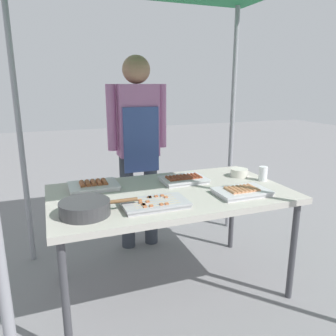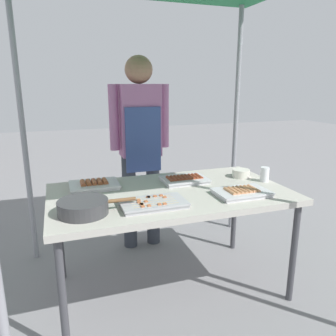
{
  "view_description": "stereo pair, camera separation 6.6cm",
  "coord_description": "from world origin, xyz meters",
  "px_view_note": "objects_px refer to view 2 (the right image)",
  "views": [
    {
      "loc": [
        -0.76,
        -1.97,
        1.46
      ],
      "look_at": [
        0.0,
        0.05,
        0.9
      ],
      "focal_mm": 34.95,
      "sensor_mm": 36.0,
      "label": 1
    },
    {
      "loc": [
        -0.7,
        -1.99,
        1.46
      ],
      "look_at": [
        0.0,
        0.05,
        0.9
      ],
      "focal_mm": 34.95,
      "sensor_mm": 36.0,
      "label": 2
    }
  ],
  "objects_px": {
    "tray_meat_skewers": "(153,203)",
    "cooking_wok": "(83,206)",
    "stall_table": "(170,198)",
    "tray_grilled_sausages": "(184,179)",
    "tray_pork_links": "(94,185)",
    "vendor_woman": "(140,138)",
    "tray_spring_rolls": "(242,192)",
    "drink_cup_near_edge": "(265,174)",
    "condiment_bowl": "(241,173)"
  },
  "relations": [
    {
      "from": "tray_pork_links",
      "to": "cooking_wok",
      "type": "xyz_separation_m",
      "value": [
        -0.11,
        -0.46,
        0.02
      ]
    },
    {
      "from": "drink_cup_near_edge",
      "to": "vendor_woman",
      "type": "height_order",
      "value": "vendor_woman"
    },
    {
      "from": "condiment_bowl",
      "to": "drink_cup_near_edge",
      "type": "height_order",
      "value": "drink_cup_near_edge"
    },
    {
      "from": "tray_pork_links",
      "to": "cooking_wok",
      "type": "height_order",
      "value": "cooking_wok"
    },
    {
      "from": "tray_spring_rolls",
      "to": "drink_cup_near_edge",
      "type": "height_order",
      "value": "drink_cup_near_edge"
    },
    {
      "from": "tray_spring_rolls",
      "to": "cooking_wok",
      "type": "distance_m",
      "value": 1.01
    },
    {
      "from": "cooking_wok",
      "to": "condiment_bowl",
      "type": "height_order",
      "value": "cooking_wok"
    },
    {
      "from": "tray_pork_links",
      "to": "cooking_wok",
      "type": "relative_size",
      "value": 0.76
    },
    {
      "from": "tray_spring_rolls",
      "to": "tray_grilled_sausages",
      "type": "bearing_deg",
      "value": 122.09
    },
    {
      "from": "tray_grilled_sausages",
      "to": "cooking_wok",
      "type": "relative_size",
      "value": 0.74
    },
    {
      "from": "tray_grilled_sausages",
      "to": "drink_cup_near_edge",
      "type": "relative_size",
      "value": 3.02
    },
    {
      "from": "tray_meat_skewers",
      "to": "tray_pork_links",
      "type": "height_order",
      "value": "tray_pork_links"
    },
    {
      "from": "stall_table",
      "to": "tray_pork_links",
      "type": "relative_size",
      "value": 4.76
    },
    {
      "from": "tray_meat_skewers",
      "to": "vendor_woman",
      "type": "height_order",
      "value": "vendor_woman"
    },
    {
      "from": "tray_grilled_sausages",
      "to": "cooking_wok",
      "type": "xyz_separation_m",
      "value": [
        -0.76,
        -0.38,
        0.02
      ]
    },
    {
      "from": "tray_grilled_sausages",
      "to": "vendor_woman",
      "type": "bearing_deg",
      "value": 108.38
    },
    {
      "from": "tray_spring_rolls",
      "to": "condiment_bowl",
      "type": "relative_size",
      "value": 2.62
    },
    {
      "from": "stall_table",
      "to": "tray_meat_skewers",
      "type": "bearing_deg",
      "value": -129.36
    },
    {
      "from": "tray_spring_rolls",
      "to": "vendor_woman",
      "type": "distance_m",
      "value": 1.08
    },
    {
      "from": "tray_meat_skewers",
      "to": "drink_cup_near_edge",
      "type": "distance_m",
      "value": 0.95
    },
    {
      "from": "cooking_wok",
      "to": "vendor_woman",
      "type": "relative_size",
      "value": 0.26
    },
    {
      "from": "tray_pork_links",
      "to": "tray_spring_rolls",
      "type": "bearing_deg",
      "value": -27.88
    },
    {
      "from": "condiment_bowl",
      "to": "stall_table",
      "type": "bearing_deg",
      "value": -166.98
    },
    {
      "from": "stall_table",
      "to": "tray_grilled_sausages",
      "type": "height_order",
      "value": "tray_grilled_sausages"
    },
    {
      "from": "stall_table",
      "to": "vendor_woman",
      "type": "height_order",
      "value": "vendor_woman"
    },
    {
      "from": "cooking_wok",
      "to": "condiment_bowl",
      "type": "bearing_deg",
      "value": 16.63
    },
    {
      "from": "stall_table",
      "to": "vendor_woman",
      "type": "xyz_separation_m",
      "value": [
        -0.02,
        0.73,
        0.31
      ]
    },
    {
      "from": "tray_pork_links",
      "to": "condiment_bowl",
      "type": "distance_m",
      "value": 1.12
    },
    {
      "from": "tray_grilled_sausages",
      "to": "drink_cup_near_edge",
      "type": "bearing_deg",
      "value": -17.2
    },
    {
      "from": "drink_cup_near_edge",
      "to": "tray_meat_skewers",
      "type": "bearing_deg",
      "value": -166.62
    },
    {
      "from": "tray_pork_links",
      "to": "cooking_wok",
      "type": "bearing_deg",
      "value": -103.46
    },
    {
      "from": "stall_table",
      "to": "tray_pork_links",
      "type": "height_order",
      "value": "tray_pork_links"
    },
    {
      "from": "stall_table",
      "to": "tray_pork_links",
      "type": "xyz_separation_m",
      "value": [
        -0.48,
        0.25,
        0.07
      ]
    },
    {
      "from": "stall_table",
      "to": "tray_meat_skewers",
      "type": "distance_m",
      "value": 0.31
    },
    {
      "from": "stall_table",
      "to": "tray_spring_rolls",
      "type": "xyz_separation_m",
      "value": [
        0.41,
        -0.23,
        0.07
      ]
    },
    {
      "from": "stall_table",
      "to": "condiment_bowl",
      "type": "bearing_deg",
      "value": 13.02
    },
    {
      "from": "tray_meat_skewers",
      "to": "tray_pork_links",
      "type": "distance_m",
      "value": 0.56
    },
    {
      "from": "tray_pork_links",
      "to": "condiment_bowl",
      "type": "xyz_separation_m",
      "value": [
        1.11,
        -0.1,
        0.01
      ]
    },
    {
      "from": "tray_meat_skewers",
      "to": "vendor_woman",
      "type": "bearing_deg",
      "value": 80.03
    },
    {
      "from": "cooking_wok",
      "to": "drink_cup_near_edge",
      "type": "xyz_separation_m",
      "value": [
        1.33,
        0.21,
        0.01
      ]
    },
    {
      "from": "tray_pork_links",
      "to": "tray_spring_rolls",
      "type": "distance_m",
      "value": 1.01
    },
    {
      "from": "vendor_woman",
      "to": "drink_cup_near_edge",
      "type": "bearing_deg",
      "value": 135.59
    },
    {
      "from": "stall_table",
      "to": "tray_spring_rolls",
      "type": "relative_size",
      "value": 4.56
    },
    {
      "from": "tray_meat_skewers",
      "to": "drink_cup_near_edge",
      "type": "xyz_separation_m",
      "value": [
        0.93,
        0.22,
        0.04
      ]
    },
    {
      "from": "tray_grilled_sausages",
      "to": "vendor_woman",
      "type": "xyz_separation_m",
      "value": [
        -0.19,
        0.57,
        0.23
      ]
    },
    {
      "from": "stall_table",
      "to": "condiment_bowl",
      "type": "height_order",
      "value": "condiment_bowl"
    },
    {
      "from": "stall_table",
      "to": "tray_meat_skewers",
      "type": "height_order",
      "value": "tray_meat_skewers"
    },
    {
      "from": "stall_table",
      "to": "tray_meat_skewers",
      "type": "xyz_separation_m",
      "value": [
        -0.19,
        -0.23,
        0.07
      ]
    },
    {
      "from": "tray_pork_links",
      "to": "drink_cup_near_edge",
      "type": "height_order",
      "value": "drink_cup_near_edge"
    },
    {
      "from": "tray_meat_skewers",
      "to": "cooking_wok",
      "type": "distance_m",
      "value": 0.4
    }
  ]
}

